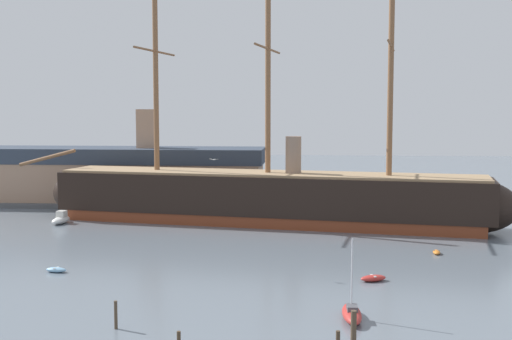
{
  "coord_description": "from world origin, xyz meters",
  "views": [
    {
      "loc": [
        7.24,
        -38.43,
        16.49
      ],
      "look_at": [
        0.95,
        40.11,
        9.22
      ],
      "focal_mm": 46.28,
      "sensor_mm": 36.0,
      "label": 1
    }
  ],
  "objects_px": {
    "seagull_in_flight": "(214,159)",
    "tall_ship": "(268,197)",
    "mooring_piling_right_pair": "(116,315)",
    "dockside_warehouse_left": "(109,176)",
    "dinghy_alongside_stern": "(437,252)",
    "dinghy_far_right": "(459,227)",
    "mooring_piling_nearest": "(179,340)",
    "dinghy_mid_right": "(373,278)",
    "motorboat_far_left": "(61,219)",
    "sailboat_foreground_right": "(352,313)",
    "dinghy_distant_centre": "(261,210)",
    "mooring_piling_left_pair": "(354,327)",
    "dinghy_mid_left": "(56,270)"
  },
  "relations": [
    {
      "from": "seagull_in_flight",
      "to": "tall_ship",
      "type": "bearing_deg",
      "value": 81.86
    },
    {
      "from": "mooring_piling_right_pair",
      "to": "dockside_warehouse_left",
      "type": "height_order",
      "value": "dockside_warehouse_left"
    },
    {
      "from": "dinghy_alongside_stern",
      "to": "dinghy_far_right",
      "type": "relative_size",
      "value": 0.8
    },
    {
      "from": "mooring_piling_nearest",
      "to": "dinghy_mid_right",
      "type": "bearing_deg",
      "value": 51.67
    },
    {
      "from": "dinghy_far_right",
      "to": "dockside_warehouse_left",
      "type": "distance_m",
      "value": 59.07
    },
    {
      "from": "mooring_piling_nearest",
      "to": "seagull_in_flight",
      "type": "bearing_deg",
      "value": 92.11
    },
    {
      "from": "dinghy_far_right",
      "to": "motorboat_far_left",
      "type": "bearing_deg",
      "value": 179.73
    },
    {
      "from": "sailboat_foreground_right",
      "to": "dinghy_distant_centre",
      "type": "height_order",
      "value": "sailboat_foreground_right"
    },
    {
      "from": "dinghy_distant_centre",
      "to": "sailboat_foreground_right",
      "type": "bearing_deg",
      "value": -78.39
    },
    {
      "from": "seagull_in_flight",
      "to": "dockside_warehouse_left",
      "type": "bearing_deg",
      "value": 119.21
    },
    {
      "from": "sailboat_foreground_right",
      "to": "dinghy_mid_right",
      "type": "relative_size",
      "value": 2.28
    },
    {
      "from": "mooring_piling_nearest",
      "to": "mooring_piling_left_pair",
      "type": "relative_size",
      "value": 0.52
    },
    {
      "from": "dinghy_alongside_stern",
      "to": "mooring_piling_left_pair",
      "type": "height_order",
      "value": "mooring_piling_left_pair"
    },
    {
      "from": "dinghy_alongside_stern",
      "to": "motorboat_far_left",
      "type": "distance_m",
      "value": 52.9
    },
    {
      "from": "motorboat_far_left",
      "to": "mooring_piling_right_pair",
      "type": "distance_m",
      "value": 49.29
    },
    {
      "from": "dinghy_mid_right",
      "to": "dinghy_far_right",
      "type": "xyz_separation_m",
      "value": [
        14.49,
        28.67,
        -0.03
      ]
    },
    {
      "from": "sailboat_foreground_right",
      "to": "dinghy_far_right",
      "type": "height_order",
      "value": "sailboat_foreground_right"
    },
    {
      "from": "dinghy_far_right",
      "to": "tall_ship",
      "type": "bearing_deg",
      "value": 174.2
    },
    {
      "from": "dinghy_far_right",
      "to": "mooring_piling_right_pair",
      "type": "height_order",
      "value": "mooring_piling_right_pair"
    },
    {
      "from": "dinghy_mid_left",
      "to": "dockside_warehouse_left",
      "type": "bearing_deg",
      "value": 100.8
    },
    {
      "from": "sailboat_foreground_right",
      "to": "dinghy_alongside_stern",
      "type": "distance_m",
      "value": 27.04
    },
    {
      "from": "mooring_piling_right_pair",
      "to": "seagull_in_flight",
      "type": "distance_m",
      "value": 22.77
    },
    {
      "from": "mooring_piling_nearest",
      "to": "mooring_piling_right_pair",
      "type": "relative_size",
      "value": 0.56
    },
    {
      "from": "motorboat_far_left",
      "to": "dinghy_distant_centre",
      "type": "relative_size",
      "value": 1.53
    },
    {
      "from": "mooring_piling_left_pair",
      "to": "seagull_in_flight",
      "type": "distance_m",
      "value": 27.05
    },
    {
      "from": "dinghy_far_right",
      "to": "dinghy_distant_centre",
      "type": "xyz_separation_m",
      "value": [
        -28.34,
        13.12,
        0.05
      ]
    },
    {
      "from": "dinghy_mid_left",
      "to": "mooring_piling_right_pair",
      "type": "bearing_deg",
      "value": -56.05
    },
    {
      "from": "mooring_piling_nearest",
      "to": "dockside_warehouse_left",
      "type": "height_order",
      "value": "dockside_warehouse_left"
    },
    {
      "from": "sailboat_foreground_right",
      "to": "dinghy_mid_left",
      "type": "relative_size",
      "value": 2.81
    },
    {
      "from": "tall_ship",
      "to": "dinghy_mid_left",
      "type": "relative_size",
      "value": 32.66
    },
    {
      "from": "mooring_piling_left_pair",
      "to": "dockside_warehouse_left",
      "type": "height_order",
      "value": "dockside_warehouse_left"
    },
    {
      "from": "motorboat_far_left",
      "to": "seagull_in_flight",
      "type": "height_order",
      "value": "seagull_in_flight"
    },
    {
      "from": "motorboat_far_left",
      "to": "dockside_warehouse_left",
      "type": "xyz_separation_m",
      "value": [
        1.11,
        19.81,
        4.31
      ]
    },
    {
      "from": "dinghy_far_right",
      "to": "mooring_piling_nearest",
      "type": "relative_size",
      "value": 2.02
    },
    {
      "from": "tall_ship",
      "to": "mooring_piling_right_pair",
      "type": "relative_size",
      "value": 34.42
    },
    {
      "from": "sailboat_foreground_right",
      "to": "dinghy_alongside_stern",
      "type": "xyz_separation_m",
      "value": [
        11.19,
        24.62,
        -0.32
      ]
    },
    {
      "from": "sailboat_foreground_right",
      "to": "dockside_warehouse_left",
      "type": "bearing_deg",
      "value": 122.09
    },
    {
      "from": "dinghy_alongside_stern",
      "to": "dinghy_mid_left",
      "type": "bearing_deg",
      "value": -163.73
    },
    {
      "from": "dinghy_alongside_stern",
      "to": "seagull_in_flight",
      "type": "height_order",
      "value": "seagull_in_flight"
    },
    {
      "from": "dockside_warehouse_left",
      "to": "seagull_in_flight",
      "type": "height_order",
      "value": "dockside_warehouse_left"
    },
    {
      "from": "sailboat_foreground_right",
      "to": "dinghy_alongside_stern",
      "type": "bearing_deg",
      "value": 65.55
    },
    {
      "from": "sailboat_foreground_right",
      "to": "mooring_piling_nearest",
      "type": "bearing_deg",
      "value": -149.6
    },
    {
      "from": "tall_ship",
      "to": "seagull_in_flight",
      "type": "distance_m",
      "value": 28.35
    },
    {
      "from": "dinghy_far_right",
      "to": "sailboat_foreground_right",
      "type": "bearing_deg",
      "value": -113.09
    },
    {
      "from": "mooring_piling_right_pair",
      "to": "dockside_warehouse_left",
      "type": "xyz_separation_m",
      "value": [
        -20.21,
        64.25,
        3.87
      ]
    },
    {
      "from": "dinghy_alongside_stern",
      "to": "motorboat_far_left",
      "type": "bearing_deg",
      "value": 162.12
    },
    {
      "from": "dinghy_alongside_stern",
      "to": "dinghy_far_right",
      "type": "xyz_separation_m",
      "value": [
        6.11,
        15.98,
        0.05
      ]
    },
    {
      "from": "mooring_piling_nearest",
      "to": "seagull_in_flight",
      "type": "height_order",
      "value": "seagull_in_flight"
    },
    {
      "from": "tall_ship",
      "to": "dinghy_mid_right",
      "type": "relative_size",
      "value": 26.41
    },
    {
      "from": "dinghy_alongside_stern",
      "to": "mooring_piling_right_pair",
      "type": "xyz_separation_m",
      "value": [
        -29.03,
        -28.19,
        0.86
      ]
    }
  ]
}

